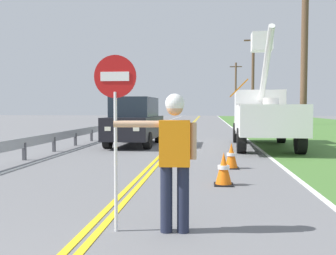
# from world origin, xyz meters

# --- Properties ---
(centerline_yellow_left) EXTENTS (0.11, 110.00, 0.01)m
(centerline_yellow_left) POSITION_xyz_m (-0.09, 20.00, 0.01)
(centerline_yellow_left) COLOR yellow
(centerline_yellow_left) RESTS_ON ground
(centerline_yellow_right) EXTENTS (0.11, 110.00, 0.01)m
(centerline_yellow_right) POSITION_xyz_m (0.09, 20.00, 0.01)
(centerline_yellow_right) COLOR yellow
(centerline_yellow_right) RESTS_ON ground
(edge_line_right) EXTENTS (0.12, 110.00, 0.01)m
(edge_line_right) POSITION_xyz_m (3.60, 20.00, 0.01)
(edge_line_right) COLOR silver
(edge_line_right) RESTS_ON ground
(edge_line_left) EXTENTS (0.12, 110.00, 0.01)m
(edge_line_left) POSITION_xyz_m (-3.60, 20.00, 0.01)
(edge_line_left) COLOR silver
(edge_line_left) RESTS_ON ground
(flagger_worker) EXTENTS (1.09, 0.26, 1.83)m
(flagger_worker) POSITION_xyz_m (1.08, 3.80, 1.05)
(flagger_worker) COLOR #1E2338
(flagger_worker) RESTS_ON ground
(stop_sign_paddle) EXTENTS (0.56, 0.04, 2.33)m
(stop_sign_paddle) POSITION_xyz_m (0.32, 3.76, 1.71)
(stop_sign_paddle) COLOR silver
(stop_sign_paddle) RESTS_ON ground
(utility_bucket_truck) EXTENTS (2.88, 6.88, 4.97)m
(utility_bucket_truck) POSITION_xyz_m (3.88, 15.17, 1.40)
(utility_bucket_truck) COLOR white
(utility_bucket_truck) RESTS_ON ground
(oncoming_suv_nearest) EXTENTS (2.01, 4.65, 2.10)m
(oncoming_suv_nearest) POSITION_xyz_m (-1.62, 15.04, 1.06)
(oncoming_suv_nearest) COLOR black
(oncoming_suv_nearest) RESTS_ON ground
(utility_pole_near) EXTENTS (1.80, 0.28, 7.80)m
(utility_pole_near) POSITION_xyz_m (5.55, 15.23, 4.08)
(utility_pole_near) COLOR brown
(utility_pole_near) RESTS_ON ground
(utility_pole_mid) EXTENTS (1.80, 0.28, 8.85)m
(utility_pole_mid) POSITION_xyz_m (5.97, 36.46, 4.61)
(utility_pole_mid) COLOR brown
(utility_pole_mid) RESTS_ON ground
(utility_pole_far) EXTENTS (1.80, 0.28, 8.43)m
(utility_pole_far) POSITION_xyz_m (5.77, 56.01, 4.40)
(utility_pole_far) COLOR brown
(utility_pole_far) RESTS_ON ground
(traffic_cone_lead) EXTENTS (0.40, 0.40, 0.70)m
(traffic_cone_lead) POSITION_xyz_m (1.87, 6.90, 0.34)
(traffic_cone_lead) COLOR orange
(traffic_cone_lead) RESTS_ON ground
(traffic_cone_mid) EXTENTS (0.40, 0.40, 0.70)m
(traffic_cone_mid) POSITION_xyz_m (2.17, 9.13, 0.34)
(traffic_cone_mid) COLOR orange
(traffic_cone_mid) RESTS_ON ground
(guardrail_left_shoulder) EXTENTS (0.10, 32.00, 0.71)m
(guardrail_left_shoulder) POSITION_xyz_m (-4.20, 15.80, 0.52)
(guardrail_left_shoulder) COLOR #9EA0A3
(guardrail_left_shoulder) RESTS_ON ground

